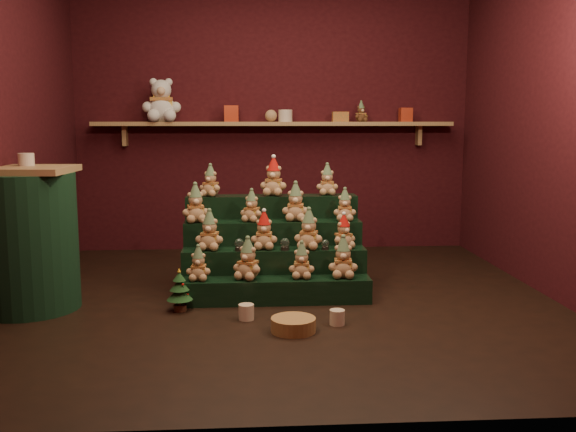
{
  "coord_description": "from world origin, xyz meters",
  "views": [
    {
      "loc": [
        -0.3,
        -4.64,
        1.32
      ],
      "look_at": [
        0.03,
        0.25,
        0.6
      ],
      "focal_mm": 40.0,
      "sensor_mm": 36.0,
      "label": 1
    }
  ],
  "objects": [
    {
      "name": "riser_tier_midfront",
      "position": [
        -0.08,
        0.16,
        0.18
      ],
      "size": [
        1.4,
        0.22,
        0.36
      ],
      "primitive_type": "cube",
      "color": "black",
      "rests_on": "ground"
    },
    {
      "name": "teddy_14",
      "position": [
        0.38,
        0.62,
        0.85
      ],
      "size": [
        0.19,
        0.17,
        0.25
      ],
      "primitive_type": null,
      "rotation": [
        0.0,
        0.0,
        -0.04
      ],
      "color": "tan",
      "rests_on": "riser_tier_back"
    },
    {
      "name": "teddy_5",
      "position": [
        -0.16,
        0.17,
        0.5
      ],
      "size": [
        0.22,
        0.2,
        0.28
      ],
      "primitive_type": null,
      "rotation": [
        0.0,
        0.0,
        -0.08
      ],
      "color": "tan",
      "rests_on": "riser_tier_midfront"
    },
    {
      "name": "side_table",
      "position": [
        -1.84,
        -0.09,
        0.5
      ],
      "size": [
        0.71,
        0.71,
        1.01
      ],
      "rotation": [
        0.0,
        0.0,
        -0.06
      ],
      "color": "#A18250",
      "rests_on": "ground"
    },
    {
      "name": "teddy_10",
      "position": [
        0.1,
        0.4,
        0.69
      ],
      "size": [
        0.23,
        0.21,
        0.3
      ],
      "primitive_type": null,
      "rotation": [
        0.0,
        0.0,
        -0.1
      ],
      "color": "tan",
      "rests_on": "riser_tier_midback"
    },
    {
      "name": "mug_left",
      "position": [
        -0.3,
        -0.46,
        0.05
      ],
      "size": [
        0.11,
        0.11,
        0.11
      ],
      "primitive_type": "cylinder",
      "color": "beige",
      "rests_on": "ground"
    },
    {
      "name": "gift_tin_cream",
      "position": [
        0.11,
        1.85,
        1.38
      ],
      "size": [
        0.14,
        0.14,
        0.12
      ],
      "primitive_type": "cylinder",
      "color": "beige",
      "rests_on": "back_shelf"
    },
    {
      "name": "white_bear",
      "position": [
        -1.11,
        1.84,
        1.59
      ],
      "size": [
        0.41,
        0.38,
        0.53
      ],
      "primitive_type": null,
      "rotation": [
        0.0,
        0.0,
        0.09
      ],
      "color": "silver",
      "rests_on": "back_shelf"
    },
    {
      "name": "teddy_13",
      "position": [
        -0.06,
        0.6,
        0.87
      ],
      "size": [
        0.26,
        0.24,
        0.31
      ],
      "primitive_type": null,
      "rotation": [
        0.0,
        0.0,
        -0.22
      ],
      "color": "tan",
      "rests_on": "riser_tier_back"
    },
    {
      "name": "mini_christmas_tree",
      "position": [
        -0.77,
        -0.23,
        0.15
      ],
      "size": [
        0.18,
        0.18,
        0.31
      ],
      "rotation": [
        0.0,
        0.0,
        0.31
      ],
      "color": "#492B1A",
      "rests_on": "ground"
    },
    {
      "name": "teddy_2",
      "position": [
        0.11,
        -0.05,
        0.31
      ],
      "size": [
        0.2,
        0.19,
        0.26
      ],
      "primitive_type": null,
      "rotation": [
        0.0,
        0.0,
        -0.1
      ],
      "color": "tan",
      "rests_on": "riser_tier_front"
    },
    {
      "name": "riser_tier_midback",
      "position": [
        -0.08,
        0.38,
        0.27
      ],
      "size": [
        1.4,
        0.22,
        0.54
      ],
      "primitive_type": "cube",
      "color": "black",
      "rests_on": "ground"
    },
    {
      "name": "riser_tier_back",
      "position": [
        -0.08,
        0.6,
        0.36
      ],
      "size": [
        1.4,
        0.22,
        0.72
      ],
      "primitive_type": "cube",
      "color": "black",
      "rests_on": "ground"
    },
    {
      "name": "ground",
      "position": [
        0.0,
        0.0,
        0.0
      ],
      "size": [
        4.0,
        4.0,
        0.0
      ],
      "primitive_type": "plane",
      "color": "black",
      "rests_on": "ground"
    },
    {
      "name": "teddy_12",
      "position": [
        -0.58,
        0.59,
        0.85
      ],
      "size": [
        0.23,
        0.22,
        0.25
      ],
      "primitive_type": null,
      "rotation": [
        0.0,
        0.0,
        -0.4
      ],
      "color": "tan",
      "rests_on": "riser_tier_back"
    },
    {
      "name": "teddy_3",
      "position": [
        0.42,
        -0.05,
        0.33
      ],
      "size": [
        0.24,
        0.22,
        0.3
      ],
      "primitive_type": null,
      "rotation": [
        0.0,
        0.0,
        -0.11
      ],
      "color": "tan",
      "rests_on": "riser_tier_front"
    },
    {
      "name": "teddy_11",
      "position": [
        0.49,
        0.37,
        0.67
      ],
      "size": [
        0.2,
        0.18,
        0.25
      ],
      "primitive_type": null,
      "rotation": [
        0.0,
        0.0,
        -0.1
      ],
      "color": "tan",
      "rests_on": "riser_tier_midback"
    },
    {
      "name": "table_ornament",
      "position": [
        -1.84,
        0.01,
        1.06
      ],
      "size": [
        0.11,
        0.11,
        0.09
      ],
      "primitive_type": "cylinder",
      "color": "beige",
      "rests_on": "side_table"
    },
    {
      "name": "teddy_6",
      "position": [
        0.18,
        0.15,
        0.51
      ],
      "size": [
        0.26,
        0.25,
        0.3
      ],
      "primitive_type": null,
      "rotation": [
        0.0,
        0.0,
        -0.28
      ],
      "color": "tan",
      "rests_on": "riser_tier_midfront"
    },
    {
      "name": "right_wall",
      "position": [
        2.05,
        0.0,
        1.4
      ],
      "size": [
        0.1,
        4.0,
        2.8
      ],
      "primitive_type": "cube",
      "color": "black",
      "rests_on": "ground"
    },
    {
      "name": "back_wall",
      "position": [
        0.0,
        2.05,
        1.4
      ],
      "size": [
        4.0,
        0.1,
        2.8
      ],
      "primitive_type": "cube",
      "color": "black",
      "rests_on": "ground"
    },
    {
      "name": "teddy_4",
      "position": [
        -0.57,
        0.16,
        0.51
      ],
      "size": [
        0.24,
        0.22,
        0.3
      ],
      "primitive_type": null,
      "rotation": [
        0.0,
        0.0,
        -0.16
      ],
      "color": "tan",
      "rests_on": "riser_tier_midfront"
    },
    {
      "name": "gift_tin_red_b",
      "position": [
        1.33,
        1.85,
        1.39
      ],
      "size": [
        0.12,
        0.12,
        0.14
      ],
      "primitive_type": "cube",
      "color": "#AC341A",
      "rests_on": "back_shelf"
    },
    {
      "name": "teddy_7",
      "position": [
        0.45,
        0.16,
        0.49
      ],
      "size": [
        0.24,
        0.23,
        0.26
      ],
      "primitive_type": null,
      "rotation": [
        0.0,
        0.0,
        0.46
      ],
      "color": "tan",
      "rests_on": "riser_tier_midfront"
    },
    {
      "name": "shelf_plush_ball",
      "position": [
        -0.03,
        1.85,
        1.38
      ],
      "size": [
        0.12,
        0.12,
        0.12
      ],
      "primitive_type": "sphere",
      "color": "tan",
      "rests_on": "back_shelf"
    },
    {
      "name": "teddy_0",
      "position": [
        -0.64,
        -0.06,
        0.3
      ],
      "size": [
        0.19,
        0.17,
        0.25
      ],
      "primitive_type": null,
      "rotation": [
        0.0,
        0.0,
        -0.06
      ],
      "color": "tan",
      "rests_on": "riser_tier_front"
    },
    {
      "name": "mug_right",
      "position": [
        0.3,
        -0.61,
        0.05
      ],
      "size": [
        0.1,
        0.1,
        0.1
      ],
      "primitive_type": "cylinder",
      "color": "beige",
      "rests_on": "ground"
    },
    {
      "name": "gift_tin_red_a",
      "position": [
        -0.43,
        1.85,
        1.4
      ],
      "size": [
        0.14,
        0.14,
        0.16
      ],
      "primitive_type": "cube",
      "color": "#AC341A",
      "rests_on": "back_shelf"
    },
    {
      "name": "snow_globe_c",
      "position": [
        0.3,
        0.1,
        0.4
      ],
      "size": [
        0.06,
        0.06,
        0.08
      ],
      "color": "black",
      "rests_on": "riser_tier_midfront"
    },
    {
      "name": "teddy_1",
      "position": [
        -0.28,
        -0.05,
        0.33
      ],
      "size": [
        0.28,
        0.27,
        0.3
      ],
      "primitive_type": null,
      "rotation": [
        0.0,
        0.0,
        -0.49
      ],
      "color": "tan",
      "rests_on": "riser_tier_front"
    },
    {
      "name": "riser_tier_front",
      "position": [
        -0.08,
        -0.06,
        0.09
      ],
      "size": [
        1.4,
        0.22,
        0.18
      ],
      "primitive_type": "cube",
      "color": "black",
      "rests_on": "ground"
    },
    {
      "name": "wicker_basket",
      "position": [
        -0.0,
        -0.73,
        0.04
      ],
      "size": [
        0.32,
        0.32,
        0.09
      ],
      "primitive_type": "cylinder",
      "rotation": [
        0.0,
        0.0,
        0.14
      ],
      "color": "olive",
      "rests_on": "ground"
    },
    {
      "name": "teddy_8",
      "position": [
        -0.69,
        0.37,
        0.69
      ],
      "size": [
        0.25,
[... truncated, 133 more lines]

